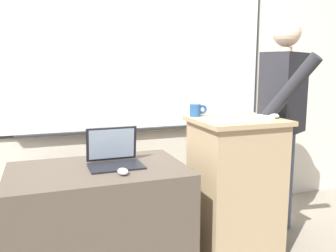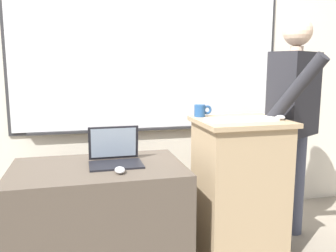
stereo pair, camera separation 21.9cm
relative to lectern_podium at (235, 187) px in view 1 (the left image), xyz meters
The scene contains 9 objects.
back_wall 1.34m from the lectern_podium, 118.67° to the left, with size 6.40×0.17×2.78m.
lectern_podium is the anchor object (origin of this frame).
side_desk 0.94m from the lectern_podium, behind, with size 1.06×0.67×0.70m.
person_presenter 0.69m from the lectern_podium, 17.17° to the left, with size 0.58×0.69×1.65m.
laptop 0.88m from the lectern_podium, behind, with size 0.33×0.26×0.23m.
wireless_keyboard 0.49m from the lectern_podium, 113.89° to the right, with size 0.46×0.14×0.02m.
computer_mouse_by_laptop 0.86m from the lectern_podium, behind, with size 0.06×0.10×0.03m.
computer_mouse_by_keyboard 0.55m from the lectern_podium, 15.62° to the right, with size 0.06×0.10×0.03m.
coffee_mug 0.59m from the lectern_podium, 138.48° to the left, with size 0.12×0.08×0.08m.
Camera 1 is at (-0.76, -1.73, 1.30)m, focal length 38.00 mm.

